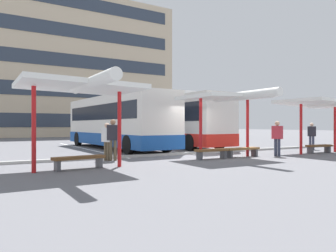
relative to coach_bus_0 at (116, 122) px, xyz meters
name	(u,v)px	position (x,y,z in m)	size (l,w,h in m)	color
ground_plane	(207,156)	(1.88, -7.10, -1.71)	(160.00, 160.00, 0.00)	slate
terminal_building	(52,70)	(1.91, 30.32, 8.00)	(32.52, 15.46, 22.16)	#C6B293
coach_bus_0	(116,122)	(0.00, 0.00, 0.00)	(2.96, 11.80, 3.68)	silver
coach_bus_1	(166,122)	(4.00, 0.41, 0.06)	(2.91, 12.09, 3.78)	silver
lane_stripe_0	(85,149)	(-1.78, 0.82, -1.71)	(0.16, 14.00, 0.01)	white
lane_stripe_1	(137,147)	(1.88, 0.82, -1.71)	(0.16, 14.00, 0.01)	white
lane_stripe_2	(181,145)	(5.55, 0.82, -1.71)	(0.16, 14.00, 0.01)	white
waiting_shelter_0	(82,87)	(-4.72, -8.89, 1.06)	(3.90, 4.89, 2.98)	red
bench_0	(79,159)	(-4.72, -8.55, -1.37)	(1.83, 0.66, 0.45)	brown
waiting_shelter_1	(229,98)	(2.16, -8.39, 1.03)	(3.82, 4.51, 2.96)	red
bench_1	(212,152)	(1.26, -8.25, -1.38)	(1.61, 0.49, 0.45)	brown
bench_2	(242,150)	(3.06, -8.29, -1.37)	(1.90, 0.42, 0.45)	brown
waiting_shelter_2	(324,104)	(8.17, -9.06, 0.92)	(3.97, 4.86, 2.86)	red
bench_3	(319,147)	(8.17, -8.81, -1.38)	(1.64, 0.59, 0.45)	brown
platform_kerb	(192,153)	(1.88, -5.82, -1.65)	(44.00, 0.24, 0.12)	#ADADA8
waiting_passenger_0	(113,137)	(-2.75, -6.61, -0.68)	(0.55, 0.39, 1.75)	brown
waiting_passenger_1	(107,139)	(-2.94, -6.40, -0.79)	(0.39, 0.51, 1.61)	brown
waiting_passenger_2	(312,134)	(10.16, -6.97, -0.75)	(0.47, 0.51, 1.66)	#33384C
waiting_passenger_3	(277,136)	(4.81, -8.86, -0.72)	(0.32, 0.53, 1.70)	#33384C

